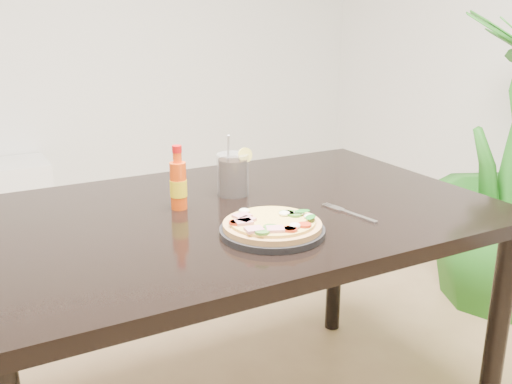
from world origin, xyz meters
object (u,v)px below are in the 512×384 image
dining_table (235,237)px  cola_cup (233,175)px  plate (272,231)px  fork (347,212)px  hot_sauce_bottle (178,184)px  pizza (272,224)px

dining_table → cola_cup: bearing=66.2°
plate → fork: (0.25, 0.04, -0.01)m
dining_table → hot_sauce_bottle: bearing=151.7°
plate → fork: 0.25m
dining_table → cola_cup: size_ratio=7.64×
plate → pizza: bearing=-101.4°
plate → cola_cup: (0.06, 0.33, 0.05)m
plate → pizza: size_ratio=1.07×
plate → hot_sauce_bottle: (-0.13, 0.29, 0.06)m
pizza → cola_cup: 0.34m
dining_table → cola_cup: cola_cup is taller
fork → dining_table: bearing=134.1°
pizza → dining_table: bearing=88.1°
dining_table → plate: bearing=-91.8°
plate → cola_cup: size_ratio=1.39×
dining_table → pizza: pizza is taller
cola_cup → hot_sauce_bottle: bearing=-166.7°
pizza → fork: size_ratio=1.27×
fork → plate: bearing=178.2°
hot_sauce_bottle → fork: bearing=-33.4°
dining_table → fork: (0.25, -0.18, 0.09)m
dining_table → cola_cup: 0.19m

